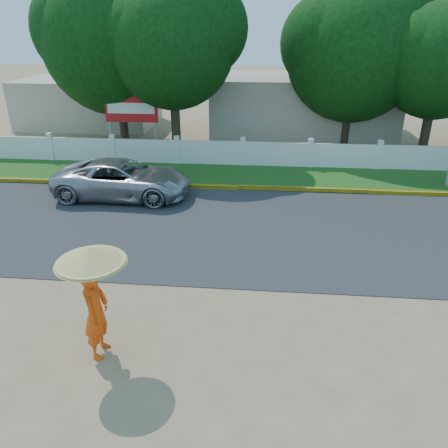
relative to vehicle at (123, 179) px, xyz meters
The scene contains 11 objects.
ground 8.09m from the vehicle, 58.50° to the right, with size 120.00×120.00×0.00m, color #9E8460.
road 4.88m from the vehicle, 29.37° to the right, with size 60.00×7.00×0.02m, color #38383A.
grass_verge 5.15m from the vehicle, 34.38° to the left, with size 60.00×3.50×0.03m, color #2D601E.
curb 4.41m from the vehicle, 15.66° to the left, with size 40.00×0.18×0.16m, color yellow.
fence 6.04m from the vehicle, 45.81° to the left, with size 40.00×0.10×1.10m, color silver.
building_near 13.29m from the vehicle, 57.07° to the left, with size 10.00×6.00×3.20m, color #B7AD99.
building_far 13.46m from the vehicle, 115.52° to the left, with size 8.00×5.00×2.80m, color #B7AD99.
vehicle is the anchor object (origin of this frame).
monk_with_parasol 8.64m from the vehicle, 75.82° to the right, with size 1.30×1.30×2.36m.
billboard 5.73m from the vehicle, 101.61° to the left, with size 2.50×0.13×2.95m.
tree_row 10.90m from the vehicle, 48.02° to the left, with size 27.73×8.28×8.79m.
Camera 1 is at (0.92, -8.02, 5.98)m, focal length 35.00 mm.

